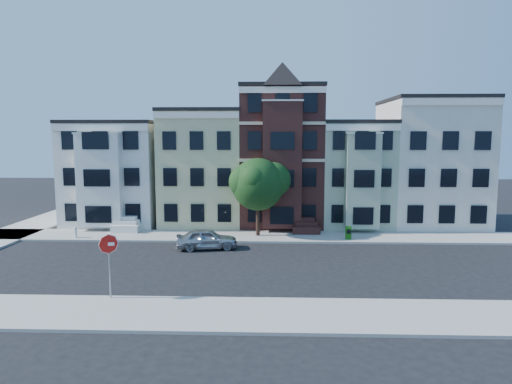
{
  "coord_description": "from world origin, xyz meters",
  "views": [
    {
      "loc": [
        -0.87,
        -27.32,
        7.86
      ],
      "look_at": [
        -1.9,
        3.14,
        4.2
      ],
      "focal_mm": 32.0,
      "sensor_mm": 36.0,
      "label": 1
    }
  ],
  "objects_px": {
    "fire_hydrant": "(76,233)",
    "parked_car": "(207,239)",
    "newspaper_box": "(348,233)",
    "stop_sign": "(109,262)",
    "street_tree": "(258,188)"
  },
  "relations": [
    {
      "from": "parked_car",
      "to": "fire_hydrant",
      "type": "xyz_separation_m",
      "value": [
        -10.56,
        2.7,
        -0.24
      ]
    },
    {
      "from": "parked_car",
      "to": "fire_hydrant",
      "type": "bearing_deg",
      "value": 65.59
    },
    {
      "from": "stop_sign",
      "to": "street_tree",
      "type": "bearing_deg",
      "value": 49.75
    },
    {
      "from": "street_tree",
      "to": "stop_sign",
      "type": "distance_m",
      "value": 16.0
    },
    {
      "from": "fire_hydrant",
      "to": "parked_car",
      "type": "bearing_deg",
      "value": -14.35
    },
    {
      "from": "parked_car",
      "to": "street_tree",
      "type": "bearing_deg",
      "value": -51.36
    },
    {
      "from": "parked_car",
      "to": "fire_hydrant",
      "type": "distance_m",
      "value": 10.9
    },
    {
      "from": "newspaper_box",
      "to": "fire_hydrant",
      "type": "xyz_separation_m",
      "value": [
        -21.01,
        -0.18,
        -0.14
      ]
    },
    {
      "from": "street_tree",
      "to": "parked_car",
      "type": "xyz_separation_m",
      "value": [
        -3.51,
        -4.0,
        -3.19
      ]
    },
    {
      "from": "stop_sign",
      "to": "newspaper_box",
      "type": "bearing_deg",
      "value": 28.95
    },
    {
      "from": "parked_car",
      "to": "stop_sign",
      "type": "distance_m",
      "value": 10.94
    },
    {
      "from": "street_tree",
      "to": "newspaper_box",
      "type": "bearing_deg",
      "value": -9.08
    },
    {
      "from": "newspaper_box",
      "to": "fire_hydrant",
      "type": "height_order",
      "value": "newspaper_box"
    },
    {
      "from": "parked_car",
      "to": "newspaper_box",
      "type": "distance_m",
      "value": 10.84
    },
    {
      "from": "newspaper_box",
      "to": "stop_sign",
      "type": "height_order",
      "value": "stop_sign"
    }
  ]
}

